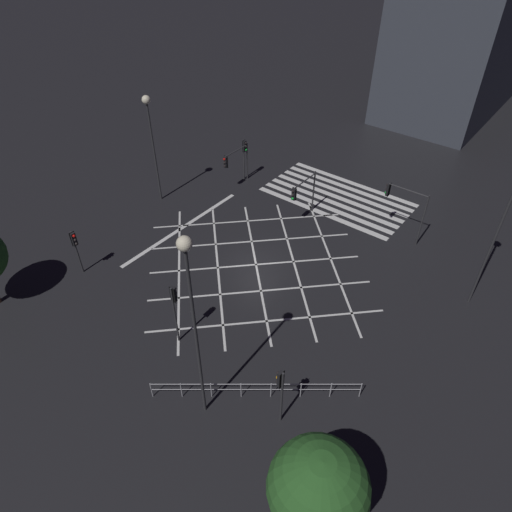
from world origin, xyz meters
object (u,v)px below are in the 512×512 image
at_px(traffic_light_median_north, 174,303).
at_px(traffic_light_nw_main, 281,386).
at_px(traffic_light_sw_main, 403,201).
at_px(traffic_light_ne_main, 75,244).
at_px(traffic_light_se_main, 245,152).
at_px(street_lamp_far, 150,123).
at_px(street_tree_far, 318,488).
at_px(street_lamp_east, 510,202).
at_px(traffic_light_se_cross, 234,160).
at_px(traffic_light_median_south, 302,191).
at_px(street_lamp_west, 191,298).

xyz_separation_m(traffic_light_median_north, traffic_light_nw_main, (-7.15, 0.57, -0.25)).
xyz_separation_m(traffic_light_sw_main, traffic_light_ne_main, (14.26, 16.03, -0.70)).
relative_size(traffic_light_se_main, street_lamp_far, 0.43).
height_order(traffic_light_se_main, street_tree_far, street_tree_far).
bearing_deg(street_lamp_east, traffic_light_se_cross, -4.62).
bearing_deg(traffic_light_se_cross, traffic_light_median_south, 84.13).
bearing_deg(street_lamp_west, street_lamp_far, -36.77).
distance_m(traffic_light_se_main, street_lamp_west, 22.58).
bearing_deg(street_tree_far, traffic_light_se_cross, -43.79).
bearing_deg(traffic_light_se_main, traffic_light_se_cross, -85.21).
relative_size(traffic_light_median_south, street_lamp_far, 0.40).
bearing_deg(traffic_light_se_cross, traffic_light_median_north, 29.41).
distance_m(street_lamp_east, street_lamp_west, 16.98).
height_order(traffic_light_ne_main, street_lamp_far, street_lamp_far).
relative_size(traffic_light_se_main, street_tree_far, 0.61).
bearing_deg(traffic_light_nw_main, traffic_light_se_main, -46.90).
height_order(traffic_light_ne_main, street_lamp_east, street_lamp_east).
xyz_separation_m(traffic_light_nw_main, street_lamp_west, (3.08, 1.77, 4.95)).
xyz_separation_m(traffic_light_median_south, traffic_light_se_cross, (6.95, -0.72, -0.06)).
bearing_deg(traffic_light_median_south, traffic_light_se_main, -107.03).
height_order(street_lamp_east, street_lamp_west, street_lamp_west).
bearing_deg(traffic_light_nw_main, traffic_light_median_north, -4.56).
height_order(traffic_light_se_cross, traffic_light_nw_main, traffic_light_nw_main).
height_order(traffic_light_median_south, street_lamp_far, street_lamp_far).
relative_size(traffic_light_median_south, traffic_light_nw_main, 0.93).
relative_size(street_lamp_west, street_tree_far, 1.78).
height_order(traffic_light_median_south, traffic_light_median_north, traffic_light_median_north).
height_order(traffic_light_se_main, street_lamp_west, street_lamp_west).
bearing_deg(traffic_light_median_south, traffic_light_ne_main, -29.62).
xyz_separation_m(traffic_light_median_north, street_lamp_far, (11.56, -9.33, 3.54)).
relative_size(traffic_light_ne_main, street_tree_far, 0.55).
bearing_deg(traffic_light_ne_main, traffic_light_nw_main, -2.49).
xyz_separation_m(traffic_light_median_north, traffic_light_ne_main, (8.93, -0.13, -0.52)).
distance_m(traffic_light_ne_main, street_lamp_east, 24.65).
height_order(street_lamp_east, street_lamp_far, street_lamp_east).
relative_size(street_lamp_east, street_lamp_west, 0.93).
distance_m(traffic_light_se_main, street_lamp_far, 8.28).
xyz_separation_m(traffic_light_ne_main, traffic_light_nw_main, (-16.07, 0.70, 0.27)).
height_order(traffic_light_median_south, street_tree_far, street_tree_far).
bearing_deg(traffic_light_sw_main, street_lamp_west, 86.09).
relative_size(traffic_light_median_south, street_tree_far, 0.57).
xyz_separation_m(traffic_light_se_cross, street_lamp_west, (-12.21, 16.79, 5.11)).
bearing_deg(traffic_light_se_cross, traffic_light_sw_main, 97.23).
height_order(street_lamp_east, street_tree_far, street_lamp_east).
bearing_deg(street_lamp_west, traffic_light_se_cross, -53.97).
relative_size(traffic_light_se_cross, street_lamp_west, 0.31).
bearing_deg(street_lamp_east, street_lamp_far, 8.62).
bearing_deg(traffic_light_se_main, street_lamp_west, -55.93).
xyz_separation_m(traffic_light_se_cross, traffic_light_se_main, (0.12, -1.45, 0.12)).
bearing_deg(street_tree_far, street_lamp_west, -12.58).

